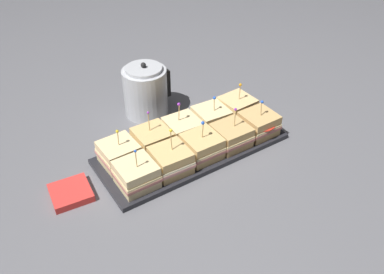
{
  "coord_description": "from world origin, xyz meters",
  "views": [
    {
      "loc": [
        -0.62,
        -0.94,
        0.92
      ],
      "look_at": [
        0.0,
        0.0,
        0.06
      ],
      "focal_mm": 38.0,
      "sensor_mm": 36.0,
      "label": 1
    }
  ],
  "objects_px": {
    "sandwich_front_far_left": "(136,175)",
    "napkin_stack": "(71,193)",
    "serving_platter": "(192,148)",
    "sandwich_back_right": "(211,118)",
    "sandwich_back_center": "(183,129)",
    "sandwich_front_right": "(231,136)",
    "sandwich_back_left": "(153,141)",
    "sandwich_front_far_right": "(259,124)",
    "sandwich_back_far_left": "(119,153)",
    "sandwich_front_center": "(202,147)",
    "sandwich_back_far_right": "(237,108)",
    "sandwich_front_left": "(171,160)",
    "kettle_steel": "(146,91)"
  },
  "relations": [
    {
      "from": "sandwich_front_left",
      "to": "sandwich_back_far_left",
      "type": "height_order",
      "value": "sandwich_front_left"
    },
    {
      "from": "sandwich_front_center",
      "to": "sandwich_front_far_right",
      "type": "bearing_deg",
      "value": -0.86
    },
    {
      "from": "sandwich_back_far_left",
      "to": "napkin_stack",
      "type": "height_order",
      "value": "sandwich_back_far_left"
    },
    {
      "from": "sandwich_back_right",
      "to": "sandwich_back_center",
      "type": "bearing_deg",
      "value": -179.13
    },
    {
      "from": "sandwich_front_far_left",
      "to": "sandwich_back_left",
      "type": "bearing_deg",
      "value": 44.72
    },
    {
      "from": "sandwich_back_center",
      "to": "sandwich_back_far_right",
      "type": "distance_m",
      "value": 0.25
    },
    {
      "from": "sandwich_back_center",
      "to": "napkin_stack",
      "type": "relative_size",
      "value": 1.14
    },
    {
      "from": "sandwich_front_far_right",
      "to": "sandwich_back_center",
      "type": "distance_m",
      "value": 0.28
    },
    {
      "from": "sandwich_front_right",
      "to": "sandwich_front_left",
      "type": "bearing_deg",
      "value": -179.96
    },
    {
      "from": "sandwich_back_right",
      "to": "napkin_stack",
      "type": "height_order",
      "value": "sandwich_back_right"
    },
    {
      "from": "sandwich_back_far_left",
      "to": "sandwich_back_right",
      "type": "relative_size",
      "value": 1.01
    },
    {
      "from": "sandwich_front_right",
      "to": "kettle_steel",
      "type": "xyz_separation_m",
      "value": [
        -0.14,
        0.37,
        0.04
      ]
    },
    {
      "from": "sandwich_front_far_left",
      "to": "napkin_stack",
      "type": "xyz_separation_m",
      "value": [
        -0.19,
        0.09,
        -0.05
      ]
    },
    {
      "from": "sandwich_front_right",
      "to": "sandwich_back_center",
      "type": "xyz_separation_m",
      "value": [
        -0.12,
        0.13,
        0.0
      ]
    },
    {
      "from": "sandwich_front_far_left",
      "to": "sandwich_front_far_right",
      "type": "xyz_separation_m",
      "value": [
        0.5,
        -0.0,
        0.0
      ]
    },
    {
      "from": "sandwich_back_right",
      "to": "sandwich_back_left",
      "type": "bearing_deg",
      "value": -179.46
    },
    {
      "from": "serving_platter",
      "to": "sandwich_back_right",
      "type": "xyz_separation_m",
      "value": [
        0.13,
        0.06,
        0.05
      ]
    },
    {
      "from": "sandwich_back_center",
      "to": "sandwich_back_far_left",
      "type": "bearing_deg",
      "value": 179.54
    },
    {
      "from": "sandwich_front_center",
      "to": "sandwich_back_right",
      "type": "height_order",
      "value": "sandwich_front_center"
    },
    {
      "from": "sandwich_front_far_left",
      "to": "sandwich_back_far_right",
      "type": "relative_size",
      "value": 0.98
    },
    {
      "from": "sandwich_back_center",
      "to": "sandwich_back_far_right",
      "type": "height_order",
      "value": "same"
    },
    {
      "from": "sandwich_back_center",
      "to": "napkin_stack",
      "type": "distance_m",
      "value": 0.45
    },
    {
      "from": "napkin_stack",
      "to": "sandwich_front_right",
      "type": "bearing_deg",
      "value": -8.66
    },
    {
      "from": "sandwich_front_right",
      "to": "sandwich_back_far_right",
      "type": "height_order",
      "value": "sandwich_front_right"
    },
    {
      "from": "sandwich_front_center",
      "to": "napkin_stack",
      "type": "distance_m",
      "value": 0.45
    },
    {
      "from": "serving_platter",
      "to": "sandwich_back_left",
      "type": "xyz_separation_m",
      "value": [
        -0.12,
        0.06,
        0.05
      ]
    },
    {
      "from": "sandwich_front_far_left",
      "to": "sandwich_back_left",
      "type": "xyz_separation_m",
      "value": [
        0.13,
        0.12,
        0.0
      ]
    },
    {
      "from": "napkin_stack",
      "to": "sandwich_back_far_right",
      "type": "bearing_deg",
      "value": 3.41
    },
    {
      "from": "sandwich_front_far_right",
      "to": "sandwich_back_far_left",
      "type": "height_order",
      "value": "sandwich_front_far_right"
    },
    {
      "from": "sandwich_front_far_left",
      "to": "sandwich_front_left",
      "type": "bearing_deg",
      "value": -0.02
    },
    {
      "from": "sandwich_front_right",
      "to": "sandwich_back_left",
      "type": "bearing_deg",
      "value": 153.19
    },
    {
      "from": "sandwich_back_far_left",
      "to": "sandwich_back_left",
      "type": "xyz_separation_m",
      "value": [
        0.13,
        -0.0,
        0.0
      ]
    },
    {
      "from": "sandwich_front_right",
      "to": "sandwich_back_far_left",
      "type": "relative_size",
      "value": 1.1
    },
    {
      "from": "serving_platter",
      "to": "sandwich_back_left",
      "type": "height_order",
      "value": "sandwich_back_left"
    },
    {
      "from": "sandwich_front_left",
      "to": "sandwich_back_center",
      "type": "xyz_separation_m",
      "value": [
        0.13,
        0.13,
        -0.0
      ]
    },
    {
      "from": "sandwich_back_right",
      "to": "sandwich_back_far_left",
      "type": "bearing_deg",
      "value": 179.98
    },
    {
      "from": "napkin_stack",
      "to": "sandwich_back_right",
      "type": "bearing_deg",
      "value": 4.18
    },
    {
      "from": "sandwich_front_center",
      "to": "napkin_stack",
      "type": "relative_size",
      "value": 1.11
    },
    {
      "from": "serving_platter",
      "to": "sandwich_front_right",
      "type": "xyz_separation_m",
      "value": [
        0.12,
        -0.06,
        0.05
      ]
    },
    {
      "from": "sandwich_back_left",
      "to": "sandwich_back_center",
      "type": "xyz_separation_m",
      "value": [
        0.13,
        0.0,
        -0.0
      ]
    },
    {
      "from": "sandwich_front_far_right",
      "to": "sandwich_back_far_right",
      "type": "distance_m",
      "value": 0.13
    },
    {
      "from": "serving_platter",
      "to": "sandwich_back_right",
      "type": "relative_size",
      "value": 4.95
    },
    {
      "from": "sandwich_front_right",
      "to": "sandwich_back_left",
      "type": "relative_size",
      "value": 0.96
    },
    {
      "from": "sandwich_front_far_right",
      "to": "sandwich_front_far_left",
      "type": "bearing_deg",
      "value": 179.95
    },
    {
      "from": "sandwich_front_far_left",
      "to": "napkin_stack",
      "type": "relative_size",
      "value": 1.11
    },
    {
      "from": "serving_platter",
      "to": "sandwich_front_left",
      "type": "height_order",
      "value": "sandwich_front_left"
    },
    {
      "from": "sandwich_front_center",
      "to": "sandwich_front_far_left",
      "type": "bearing_deg",
      "value": -179.25
    },
    {
      "from": "sandwich_front_right",
      "to": "sandwich_front_far_right",
      "type": "bearing_deg",
      "value": -0.26
    },
    {
      "from": "sandwich_front_right",
      "to": "sandwich_back_right",
      "type": "height_order",
      "value": "sandwich_front_right"
    },
    {
      "from": "sandwich_front_left",
      "to": "sandwich_front_right",
      "type": "xyz_separation_m",
      "value": [
        0.25,
        0.0,
        -0.0
      ]
    }
  ]
}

